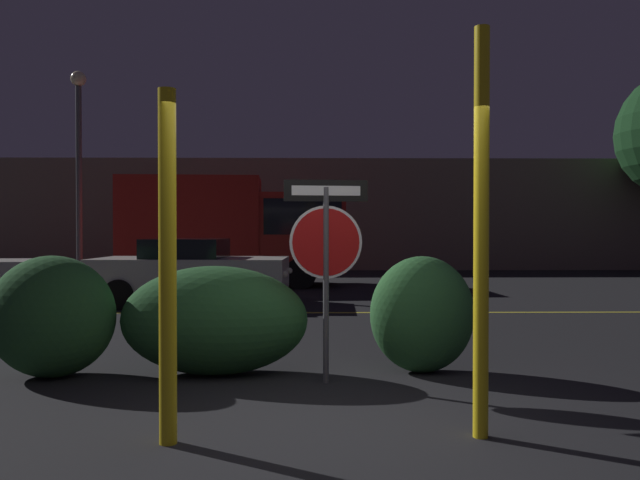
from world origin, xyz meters
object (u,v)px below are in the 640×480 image
stop_sign (326,241)px  passing_car_2 (191,271)px  yellow_pole_left (168,267)px  delivery_truck (237,227)px  yellow_pole_right (481,233)px  street_lamp (79,150)px  hedge_bush_2 (214,320)px  hedge_bush_3 (422,314)px  hedge_bush_1 (52,316)px

stop_sign → passing_car_2: 7.38m
yellow_pole_left → delivery_truck: delivery_truck is taller
yellow_pole_left → yellow_pole_right: 2.35m
street_lamp → yellow_pole_right: bearing=-58.7°
hedge_bush_2 → yellow_pole_right: bearing=-41.7°
yellow_pole_left → hedge_bush_3: (2.28, 2.26, -0.66)m
hedge_bush_1 → delivery_truck: (0.66, 10.95, 1.00)m
hedge_bush_2 → delivery_truck: (-1.05, 10.85, 1.06)m
delivery_truck → hedge_bush_1: bearing=-6.5°
stop_sign → hedge_bush_1: bearing=168.0°
yellow_pole_right → delivery_truck: 13.37m
hedge_bush_2 → street_lamp: 12.31m
hedge_bush_1 → street_lamp: (-3.67, 10.70, 3.14)m
yellow_pole_left → hedge_bush_3: size_ratio=2.03×
hedge_bush_2 → delivery_truck: 10.95m
yellow_pole_right → hedge_bush_2: (-2.34, 2.08, -0.96)m
yellow_pole_left → hedge_bush_1: bearing=129.3°
hedge_bush_2 → hedge_bush_3: 2.28m
yellow_pole_left → hedge_bush_2: (0.00, 2.19, -0.71)m
delivery_truck → hedge_bush_2: bearing=2.5°
hedge_bush_3 → delivery_truck: (-3.33, 10.77, 1.01)m
hedge_bush_3 → hedge_bush_2: bearing=-178.2°
stop_sign → hedge_bush_3: size_ratio=1.62×
yellow_pole_right → passing_car_2: yellow_pole_right is taller
hedge_bush_2 → hedge_bush_1: bearing=-176.7°
hedge_bush_1 → delivery_truck: delivery_truck is taller
yellow_pole_right → hedge_bush_3: 2.34m
hedge_bush_2 → delivery_truck: delivery_truck is taller
hedge_bush_1 → delivery_truck: size_ratio=0.21×
delivery_truck → street_lamp: street_lamp is taller
stop_sign → yellow_pole_right: (1.13, -1.69, 0.09)m
passing_car_2 → delivery_truck: bearing=176.4°
yellow_pole_left → street_lamp: bearing=112.8°
hedge_bush_2 → delivery_truck: bearing=95.5°
yellow_pole_right → yellow_pole_left: bearing=-177.3°
stop_sign → delivery_truck: 11.46m
hedge_bush_1 → hedge_bush_3: (3.99, 0.17, -0.01)m
stop_sign → delivery_truck: size_ratio=0.33×
yellow_pole_right → hedge_bush_2: size_ratio=1.53×
stop_sign → yellow_pole_left: bearing=-130.1°
hedge_bush_3 → passing_car_2: bearing=120.6°
hedge_bush_1 → passing_car_2: 6.55m
hedge_bush_2 → hedge_bush_3: hedge_bush_3 is taller
hedge_bush_3 → hedge_bush_1: bearing=-177.5°
stop_sign → hedge_bush_3: bearing=17.0°
yellow_pole_left → hedge_bush_1: size_ratio=1.95×
yellow_pole_left → yellow_pole_right: bearing=2.7°
hedge_bush_1 → hedge_bush_2: 1.72m
yellow_pole_right → hedge_bush_3: (-0.06, 2.16, -0.91)m
passing_car_2 → delivery_truck: 4.53m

